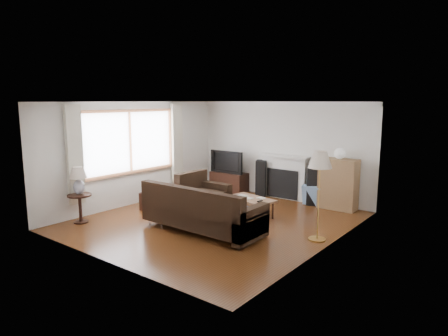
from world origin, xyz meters
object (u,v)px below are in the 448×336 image
Objects in this scene: bookshelf at (338,184)px; floor_lamp at (319,196)px; tv_stand at (229,181)px; sectional_sofa at (203,210)px; side_table at (80,209)px; coffee_table at (250,207)px.

bookshelf is 0.72× the size of floor_lamp.
bookshelf reaches higher than tv_stand.
sectional_sofa is (-1.44, -3.19, -0.16)m from bookshelf.
side_table is (-3.82, -4.34, -0.29)m from bookshelf.
side_table is (-4.37, -2.05, -0.52)m from floor_lamp.
coffee_table is at bearing -125.94° from bookshelf.
tv_stand is 0.40× the size of sectional_sofa.
bookshelf is at bearing 48.64° from side_table.
bookshelf is at bearing 0.58° from tv_stand.
floor_lamp reaches higher than bookshelf.
sectional_sofa reaches higher than tv_stand.
tv_stand is 2.58m from coffee_table.
tv_stand is at bearing -179.42° from bookshelf.
tv_stand is 1.75× the size of side_table.
floor_lamp is (1.83, -0.53, 0.61)m from coffee_table.
tv_stand is at bearing 148.87° from floor_lamp.
floor_lamp is at bearing 25.10° from side_table.
floor_lamp is at bearing 24.30° from sectional_sofa.
coffee_table is at bearing -42.27° from tv_stand.
floor_lamp reaches higher than tv_stand.
bookshelf is (3.18, 0.03, 0.33)m from tv_stand.
bookshelf is 1.97× the size of side_table.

